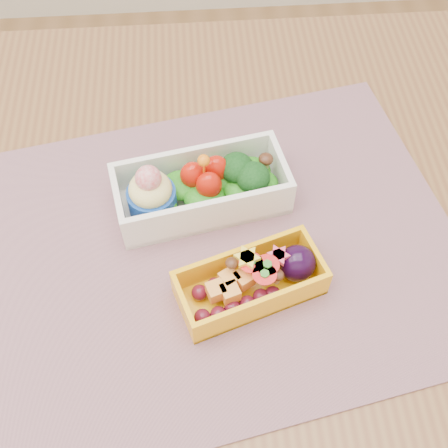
{
  "coord_description": "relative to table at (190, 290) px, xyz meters",
  "views": [
    {
      "loc": [
        0.02,
        -0.33,
        1.28
      ],
      "look_at": [
        0.04,
        0.0,
        0.79
      ],
      "focal_mm": 45.2,
      "sensor_mm": 36.0,
      "label": 1
    }
  ],
  "objects": [
    {
      "name": "bento_white",
      "position": [
        0.02,
        0.06,
        0.13
      ],
      "size": [
        0.21,
        0.12,
        0.08
      ],
      "rotation": [
        0.0,
        0.0,
        0.19
      ],
      "color": "white",
      "rests_on": "placemat"
    },
    {
      "name": "table",
      "position": [
        0.0,
        0.0,
        0.0
      ],
      "size": [
        1.2,
        0.8,
        0.75
      ],
      "color": "brown",
      "rests_on": "ground"
    },
    {
      "name": "bento_yellow",
      "position": [
        0.07,
        -0.06,
        0.12
      ],
      "size": [
        0.16,
        0.11,
        0.05
      ],
      "rotation": [
        0.0,
        0.0,
        0.32
      ],
      "color": "#F9AB0C",
      "rests_on": "placemat"
    },
    {
      "name": "placemat",
      "position": [
        0.04,
        -0.0,
        0.1
      ],
      "size": [
        0.6,
        0.5,
        0.0
      ],
      "primitive_type": "cube",
      "rotation": [
        0.0,
        0.0,
        0.19
      ],
      "color": "#996A6F",
      "rests_on": "table"
    },
    {
      "name": "ground",
      "position": [
        0.0,
        0.0,
        -0.65
      ],
      "size": [
        3.0,
        3.0,
        0.0
      ],
      "primitive_type": "plane",
      "color": "olive"
    }
  ]
}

